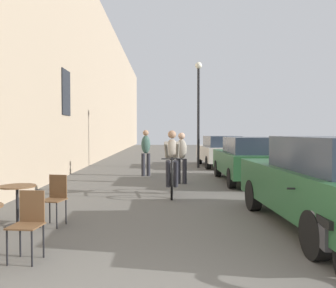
% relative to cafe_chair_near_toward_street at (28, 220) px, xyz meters
% --- Properties ---
extents(building_facade_left, '(0.54, 68.00, 9.30)m').
position_rel_cafe_chair_near_toward_street_xyz_m(building_facade_left, '(-2.16, 12.02, 4.13)').
color(building_facade_left, tan).
rests_on(building_facade_left, ground_plane).
extents(cafe_chair_near_toward_street, '(0.42, 0.42, 0.89)m').
position_rel_cafe_chair_near_toward_street_xyz_m(cafe_chair_near_toward_street, '(0.00, 0.00, 0.00)').
color(cafe_chair_near_toward_street, black).
rests_on(cafe_chair_near_toward_street, ground_plane).
extents(cafe_table_mid, '(0.64, 0.64, 0.72)m').
position_rel_cafe_chair_near_toward_street_xyz_m(cafe_table_mid, '(-0.82, 1.68, 0.00)').
color(cafe_table_mid, black).
rests_on(cafe_table_mid, ground_plane).
extents(cafe_chair_mid_toward_street, '(0.46, 0.46, 0.89)m').
position_rel_cafe_chair_near_toward_street_xyz_m(cafe_chair_mid_toward_street, '(-0.17, 1.75, 0.00)').
color(cafe_chair_mid_toward_street, black).
rests_on(cafe_chair_mid_toward_street, ground_plane).
extents(cyclist_on_bicycle, '(0.52, 1.76, 1.74)m').
position_rel_cafe_chair_near_toward_street_xyz_m(cyclist_on_bicycle, '(1.99, 4.80, 0.29)').
color(cyclist_on_bicycle, black).
rests_on(cyclist_on_bicycle, ground_plane).
extents(pedestrian_near, '(0.36, 0.27, 1.65)m').
position_rel_cafe_chair_near_toward_street_xyz_m(pedestrian_near, '(2.35, 6.89, 0.41)').
color(pedestrian_near, '#26262D').
rests_on(pedestrian_near, ground_plane).
extents(pedestrian_mid, '(0.38, 0.30, 1.74)m').
position_rel_cafe_chair_near_toward_street_xyz_m(pedestrian_mid, '(1.11, 8.93, 0.47)').
color(pedestrian_mid, '#26262D').
rests_on(pedestrian_mid, ground_plane).
extents(street_lamp, '(0.32, 0.32, 4.90)m').
position_rel_cafe_chair_near_toward_street_xyz_m(street_lamp, '(3.41, 12.02, 2.59)').
color(street_lamp, black).
rests_on(street_lamp, ground_plane).
extents(parked_car_nearest, '(1.98, 4.51, 1.59)m').
position_rel_cafe_chair_near_toward_street_xyz_m(parked_car_nearest, '(4.56, 1.31, 0.31)').
color(parked_car_nearest, '#23512D').
rests_on(parked_car_nearest, ground_plane).
extents(parked_car_second, '(1.82, 4.24, 1.50)m').
position_rel_cafe_chair_near_toward_street_xyz_m(parked_car_second, '(4.58, 7.14, 0.26)').
color(parked_car_second, '#23512D').
rests_on(parked_car_second, ground_plane).
extents(parked_car_third, '(1.88, 4.22, 1.48)m').
position_rel_cafe_chair_near_toward_street_xyz_m(parked_car_third, '(4.51, 12.55, 0.25)').
color(parked_car_third, beige).
rests_on(parked_car_third, ground_plane).
extents(parked_motorcycle, '(0.62, 2.14, 0.92)m').
position_rel_cafe_chair_near_toward_street_xyz_m(parked_motorcycle, '(3.79, -0.20, -0.11)').
color(parked_motorcycle, black).
rests_on(parked_motorcycle, ground_plane).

